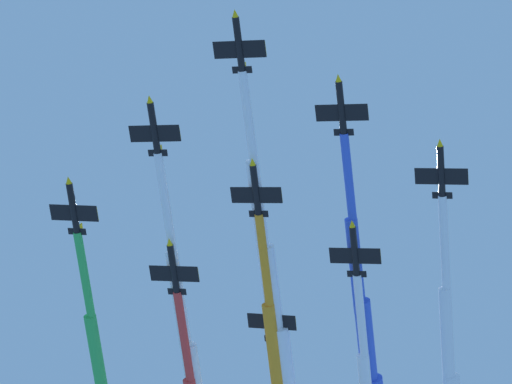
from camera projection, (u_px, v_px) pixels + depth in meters
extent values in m
cylinder|color=black|center=(239.00, 46.00, 186.86)|extent=(4.49, 8.90, 1.38)
cone|color=#EAB70C|center=(235.00, 13.00, 185.04)|extent=(1.69, 1.68, 1.31)
cylinder|color=black|center=(243.00, 76.00, 188.57)|extent=(1.18, 0.93, 1.03)
ellipsoid|color=black|center=(238.00, 32.00, 186.56)|extent=(1.54, 2.11, 0.88)
cube|color=black|center=(239.00, 49.00, 187.01)|extent=(8.49, 5.39, 2.63)
cube|color=#EAB70C|center=(264.00, 48.00, 185.85)|extent=(1.47, 2.40, 0.30)
cube|color=#EAB70C|center=(216.00, 50.00, 188.30)|extent=(1.47, 2.40, 0.30)
cube|color=black|center=(242.00, 70.00, 188.22)|extent=(3.27, 2.13, 1.05)
cube|color=#EAB70C|center=(244.00, 68.00, 189.06)|extent=(1.13, 1.55, 1.85)
cylinder|color=white|center=(249.00, 123.00, 191.35)|extent=(7.68, 16.50, 1.75)
cylinder|color=white|center=(258.00, 210.00, 196.77)|extent=(8.50, 16.81, 2.63)
cylinder|color=white|center=(271.00, 293.00, 201.96)|extent=(9.32, 17.12, 3.51)
cylinder|color=white|center=(284.00, 372.00, 207.15)|extent=(10.14, 17.43, 4.38)
cylinder|color=black|center=(341.00, 109.00, 190.31)|extent=(4.51, 8.89, 1.38)
cone|color=#EAB70C|center=(338.00, 78.00, 188.49)|extent=(1.69, 1.68, 1.31)
cylinder|color=black|center=(344.00, 138.00, 192.02)|extent=(1.18, 0.93, 1.03)
ellipsoid|color=black|center=(341.00, 96.00, 190.00)|extent=(1.55, 2.11, 0.87)
cube|color=black|center=(342.00, 113.00, 190.46)|extent=(8.50, 5.41, 2.61)
cube|color=#EAB70C|center=(366.00, 112.00, 189.30)|extent=(1.48, 2.40, 0.30)
cube|color=#EAB70C|center=(318.00, 113.00, 191.74)|extent=(1.48, 2.40, 0.30)
cube|color=black|center=(344.00, 132.00, 191.67)|extent=(3.28, 2.13, 1.04)
cube|color=#EAB70C|center=(345.00, 130.00, 192.50)|extent=(1.13, 1.55, 1.85)
cylinder|color=blue|center=(349.00, 183.00, 194.76)|extent=(7.66, 16.31, 1.75)
cylinder|color=blue|center=(356.00, 266.00, 200.12)|extent=(8.48, 16.63, 2.63)
cylinder|color=blue|center=(366.00, 345.00, 205.26)|extent=(9.30, 16.94, 3.50)
cylinder|color=black|center=(154.00, 130.00, 190.94)|extent=(4.44, 8.90, 1.36)
cone|color=#EAB70C|center=(150.00, 99.00, 189.12)|extent=(1.66, 1.67, 1.29)
cylinder|color=black|center=(159.00, 159.00, 192.66)|extent=(1.16, 0.92, 1.02)
ellipsoid|color=black|center=(153.00, 117.00, 190.64)|extent=(1.53, 2.10, 0.86)
cube|color=black|center=(155.00, 134.00, 191.10)|extent=(8.56, 5.39, 2.40)
cube|color=#EAB70C|center=(178.00, 133.00, 190.03)|extent=(1.47, 2.40, 0.29)
cube|color=#EAB70C|center=(132.00, 134.00, 192.28)|extent=(1.47, 2.40, 0.29)
cube|color=black|center=(158.00, 153.00, 192.31)|extent=(3.30, 2.13, 0.96)
cube|color=#EAB70C|center=(160.00, 151.00, 193.15)|extent=(1.08, 1.53, 1.86)
cylinder|color=white|center=(167.00, 211.00, 195.85)|extent=(8.55, 19.00, 1.73)
cylinder|color=white|center=(180.00, 306.00, 202.10)|extent=(9.36, 19.30, 2.59)
cylinder|color=black|center=(256.00, 192.00, 193.92)|extent=(4.42, 8.91, 1.36)
cone|color=#EAB70C|center=(252.00, 162.00, 192.10)|extent=(1.67, 1.67, 1.30)
cylinder|color=black|center=(259.00, 219.00, 195.64)|extent=(1.17, 0.92, 1.02)
ellipsoid|color=black|center=(255.00, 179.00, 193.62)|extent=(1.53, 2.10, 0.87)
cube|color=black|center=(256.00, 195.00, 194.08)|extent=(8.53, 5.36, 2.49)
cube|color=#EAB70C|center=(280.00, 195.00, 192.98)|extent=(1.46, 2.40, 0.29)
cube|color=#EAB70C|center=(233.00, 195.00, 195.29)|extent=(1.46, 2.40, 0.29)
cube|color=black|center=(259.00, 214.00, 195.29)|extent=(3.29, 2.11, 0.99)
cube|color=#EAB70C|center=(260.00, 211.00, 196.13)|extent=(1.10, 1.54, 1.86)
cylinder|color=orange|center=(265.00, 267.00, 198.66)|extent=(8.10, 17.98, 1.74)
cylinder|color=orange|center=(274.00, 354.00, 204.56)|extent=(8.91, 18.28, 2.60)
cylinder|color=black|center=(441.00, 173.00, 192.60)|extent=(4.31, 8.94, 1.37)
cone|color=#EAB70C|center=(440.00, 143.00, 190.78)|extent=(1.66, 1.66, 1.30)
cylinder|color=black|center=(443.00, 201.00, 194.32)|extent=(1.17, 0.91, 1.03)
ellipsoid|color=black|center=(441.00, 160.00, 192.30)|extent=(1.51, 2.10, 0.87)
cube|color=black|center=(441.00, 176.00, 192.75)|extent=(8.53, 5.26, 2.53)
cube|color=#EAB70C|center=(466.00, 177.00, 191.66)|extent=(1.43, 2.40, 0.30)
cube|color=#EAB70C|center=(417.00, 176.00, 193.97)|extent=(1.43, 2.40, 0.30)
cube|color=black|center=(442.00, 195.00, 193.97)|extent=(3.28, 2.08, 1.01)
cube|color=#EAB70C|center=(443.00, 193.00, 194.81)|extent=(1.09, 1.54, 1.86)
cylinder|color=white|center=(445.00, 250.00, 197.37)|extent=(7.92, 18.19, 1.74)
cylinder|color=white|center=(447.00, 339.00, 203.33)|extent=(8.74, 18.49, 2.61)
cylinder|color=black|center=(73.00, 210.00, 195.46)|extent=(4.37, 8.94, 1.40)
cone|color=#EAB70C|center=(68.00, 180.00, 193.63)|extent=(1.69, 1.67, 1.33)
cylinder|color=black|center=(78.00, 237.00, 197.17)|extent=(1.19, 0.92, 1.05)
ellipsoid|color=black|center=(73.00, 197.00, 195.15)|extent=(1.53, 2.11, 0.89)
cube|color=black|center=(74.00, 213.00, 195.61)|extent=(8.44, 5.26, 2.84)
cube|color=#EAB70C|center=(96.00, 214.00, 194.38)|extent=(1.43, 2.40, 0.32)
cube|color=#EAB70C|center=(53.00, 212.00, 196.96)|extent=(1.43, 2.40, 0.32)
cube|color=black|center=(77.00, 231.00, 196.82)|extent=(3.25, 2.07, 1.13)
cube|color=#EAB70C|center=(80.00, 229.00, 197.65)|extent=(1.16, 1.56, 1.84)
cylinder|color=green|center=(85.00, 281.00, 200.01)|extent=(7.56, 16.91, 1.78)
cylinder|color=green|center=(98.00, 362.00, 205.55)|extent=(8.40, 17.22, 2.67)
cylinder|color=black|center=(355.00, 253.00, 196.51)|extent=(4.45, 8.91, 1.37)
cone|color=#EAB70C|center=(352.00, 224.00, 194.69)|extent=(1.68, 1.67, 1.30)
cylinder|color=black|center=(357.00, 279.00, 198.23)|extent=(1.17, 0.92, 1.03)
ellipsoid|color=black|center=(354.00, 240.00, 196.21)|extent=(1.53, 2.10, 0.87)
cube|color=black|center=(355.00, 256.00, 196.66)|extent=(8.52, 5.37, 2.55)
cube|color=#EAB70C|center=(379.00, 256.00, 195.54)|extent=(1.46, 2.40, 0.30)
cube|color=#EAB70C|center=(332.00, 255.00, 197.91)|extent=(1.46, 2.40, 0.30)
cube|color=black|center=(357.00, 274.00, 197.88)|extent=(3.28, 2.12, 1.02)
cube|color=#EAB70C|center=(358.00, 271.00, 198.71)|extent=(1.11, 1.54, 1.85)
cylinder|color=white|center=(361.00, 322.00, 201.01)|extent=(7.62, 16.55, 1.74)
cylinder|color=black|center=(174.00, 271.00, 197.81)|extent=(4.45, 8.91, 1.38)
cone|color=#EAB70C|center=(169.00, 242.00, 195.99)|extent=(1.68, 1.68, 1.31)
cylinder|color=black|center=(178.00, 297.00, 199.52)|extent=(1.18, 0.92, 1.03)
ellipsoid|color=black|center=(173.00, 258.00, 197.51)|extent=(1.54, 2.10, 0.87)
cube|color=black|center=(174.00, 274.00, 197.96)|extent=(8.50, 5.36, 2.62)
cube|color=#EAB70C|center=(197.00, 274.00, 196.81)|extent=(1.46, 2.40, 0.30)
cube|color=#EAB70C|center=(152.00, 273.00, 199.24)|extent=(1.46, 2.40, 0.30)
cube|color=black|center=(177.00, 292.00, 199.17)|extent=(3.28, 2.11, 1.04)
cube|color=#EAB70C|center=(179.00, 289.00, 200.01)|extent=(1.13, 1.55, 1.85)
cylinder|color=red|center=(185.00, 343.00, 202.59)|extent=(8.27, 18.29, 1.75)
cylinder|color=black|center=(271.00, 319.00, 203.86)|extent=(4.34, 8.94, 1.39)
cone|color=#EAB70C|center=(269.00, 291.00, 202.04)|extent=(1.68, 1.67, 1.32)
cylinder|color=black|center=(274.00, 344.00, 205.58)|extent=(1.18, 0.92, 1.04)
ellipsoid|color=black|center=(271.00, 307.00, 203.56)|extent=(1.52, 2.10, 0.88)
cube|color=black|center=(272.00, 322.00, 204.01)|extent=(8.47, 5.25, 2.73)
cube|color=#EAB70C|center=(294.00, 323.00, 202.83)|extent=(1.43, 2.40, 0.31)
cube|color=#EAB70C|center=(250.00, 320.00, 205.32)|extent=(1.43, 2.40, 0.31)
cube|color=black|center=(274.00, 339.00, 205.23)|extent=(3.26, 2.07, 1.09)
cube|color=#EAB70C|center=(275.00, 336.00, 206.06)|extent=(1.13, 1.55, 1.84)
cylinder|color=orange|center=(278.00, 383.00, 208.29)|extent=(7.25, 16.19, 1.76)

